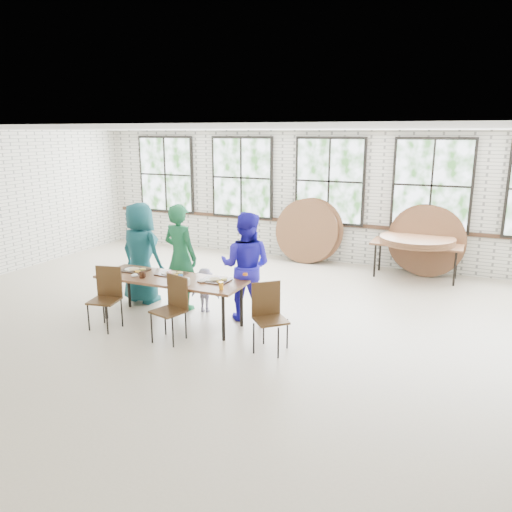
{
  "coord_description": "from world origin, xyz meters",
  "views": [
    {
      "loc": [
        3.15,
        -6.58,
        2.96
      ],
      "look_at": [
        0.0,
        0.4,
        1.05
      ],
      "focal_mm": 35.0,
      "sensor_mm": 36.0,
      "label": 1
    }
  ],
  "objects_px": {
    "dining_table": "(171,281)",
    "chair_near_left": "(107,292)",
    "chair_near_right": "(173,303)",
    "storage_table": "(417,246)"
  },
  "relations": [
    {
      "from": "dining_table",
      "to": "chair_near_left",
      "type": "bearing_deg",
      "value": -146.59
    },
    {
      "from": "dining_table",
      "to": "chair_near_right",
      "type": "distance_m",
      "value": 0.68
    },
    {
      "from": "dining_table",
      "to": "storage_table",
      "type": "distance_m",
      "value": 5.27
    },
    {
      "from": "chair_near_left",
      "to": "chair_near_right",
      "type": "distance_m",
      "value": 1.2
    },
    {
      "from": "chair_near_left",
      "to": "dining_table",
      "type": "bearing_deg",
      "value": 22.09
    },
    {
      "from": "dining_table",
      "to": "chair_near_left",
      "type": "xyz_separation_m",
      "value": [
        -0.81,
        -0.55,
        -0.13
      ]
    },
    {
      "from": "chair_near_right",
      "to": "storage_table",
      "type": "xyz_separation_m",
      "value": [
        2.81,
        4.73,
        0.13
      ]
    },
    {
      "from": "chair_near_left",
      "to": "chair_near_right",
      "type": "xyz_separation_m",
      "value": [
        1.2,
        0.01,
        0.0
      ]
    },
    {
      "from": "chair_near_right",
      "to": "dining_table",
      "type": "bearing_deg",
      "value": 141.1
    },
    {
      "from": "storage_table",
      "to": "chair_near_left",
      "type": "bearing_deg",
      "value": -129.82
    }
  ]
}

